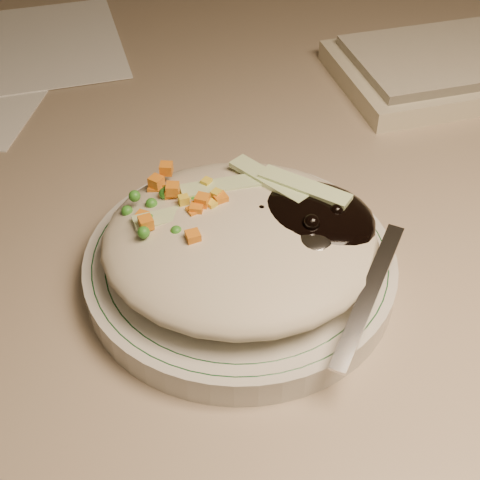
{
  "coord_description": "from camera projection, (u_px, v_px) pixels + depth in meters",
  "views": [
    {
      "loc": [
        -0.03,
        0.85,
        1.1
      ],
      "look_at": [
        -0.04,
        1.19,
        0.78
      ],
      "focal_mm": 50.0,
      "sensor_mm": 36.0,
      "label": 1
    }
  ],
  "objects": [
    {
      "name": "desk",
      "position": [
        284.0,
        282.0,
        0.76
      ],
      "size": [
        1.4,
        0.7,
        0.74
      ],
      "color": "gray",
      "rests_on": "ground"
    },
    {
      "name": "plate",
      "position": [
        240.0,
        266.0,
        0.49
      ],
      "size": [
        0.22,
        0.22,
        0.02
      ],
      "primitive_type": "cylinder",
      "color": "beige",
      "rests_on": "desk"
    },
    {
      "name": "plate_rim",
      "position": [
        240.0,
        256.0,
        0.48
      ],
      "size": [
        0.21,
        0.21,
        0.0
      ],
      "color": "#144723",
      "rests_on": "plate"
    },
    {
      "name": "meal",
      "position": [
        246.0,
        235.0,
        0.46
      ],
      "size": [
        0.21,
        0.19,
        0.05
      ],
      "color": "beige",
      "rests_on": "plate"
    }
  ]
}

